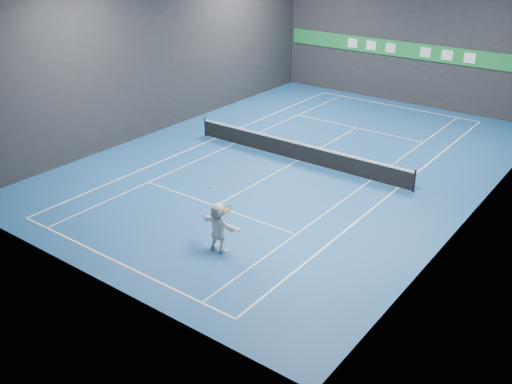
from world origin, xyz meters
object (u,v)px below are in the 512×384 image
Objects in this scene: player at (218,227)px; tennis_ball at (211,187)px; tennis_racket at (227,210)px; tennis_net at (298,151)px.

tennis_ball is at bearing -0.87° from player.
tennis_ball is (-0.32, 0.02, 1.49)m from player.
tennis_racket reaches higher than player.
tennis_racket is (0.71, 0.03, -0.69)m from tennis_ball.
player is 9.39m from tennis_net.
tennis_racket reaches higher than tennis_net.
player is 0.15× the size of tennis_net.
tennis_ball is at bearing -76.79° from tennis_net.
tennis_net is 21.55× the size of tennis_racket.
tennis_net is at bearing 103.21° from tennis_ball.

